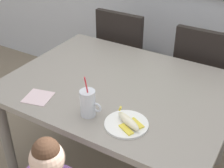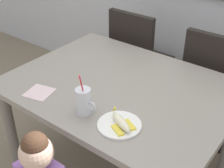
{
  "view_description": "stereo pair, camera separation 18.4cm",
  "coord_description": "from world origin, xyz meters",
  "px_view_note": "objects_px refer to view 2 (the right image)",
  "views": [
    {
      "loc": [
        0.81,
        -1.45,
        1.78
      ],
      "look_at": [
        0.01,
        -0.11,
        0.81
      ],
      "focal_mm": 49.94,
      "sensor_mm": 36.0,
      "label": 1
    },
    {
      "loc": [
        0.97,
        -1.34,
        1.78
      ],
      "look_at": [
        0.01,
        -0.11,
        0.81
      ],
      "focal_mm": 49.94,
      "sensor_mm": 36.0,
      "label": 2
    }
  ],
  "objects_px": {
    "dining_chair_right": "(213,81)",
    "milk_cup": "(84,103)",
    "paper_napkin": "(39,92)",
    "dining_table": "(121,97)",
    "peeled_banana": "(121,123)",
    "snack_plate": "(119,125)",
    "dining_chair_left": "(137,56)"
  },
  "relations": [
    {
      "from": "dining_chair_left",
      "to": "snack_plate",
      "type": "relative_size",
      "value": 4.17
    },
    {
      "from": "dining_table",
      "to": "milk_cup",
      "type": "distance_m",
      "value": 0.39
    },
    {
      "from": "dining_table",
      "to": "paper_napkin",
      "type": "height_order",
      "value": "paper_napkin"
    },
    {
      "from": "snack_plate",
      "to": "peeled_banana",
      "type": "bearing_deg",
      "value": -13.51
    },
    {
      "from": "milk_cup",
      "to": "snack_plate",
      "type": "relative_size",
      "value": 1.09
    },
    {
      "from": "dining_chair_right",
      "to": "snack_plate",
      "type": "xyz_separation_m",
      "value": [
        -0.1,
        -1.07,
        0.21
      ]
    },
    {
      "from": "snack_plate",
      "to": "dining_chair_right",
      "type": "bearing_deg",
      "value": 84.48
    },
    {
      "from": "paper_napkin",
      "to": "peeled_banana",
      "type": "bearing_deg",
      "value": 3.94
    },
    {
      "from": "dining_chair_left",
      "to": "milk_cup",
      "type": "bearing_deg",
      "value": 108.92
    },
    {
      "from": "dining_chair_left",
      "to": "milk_cup",
      "type": "distance_m",
      "value": 1.2
    },
    {
      "from": "snack_plate",
      "to": "peeled_banana",
      "type": "height_order",
      "value": "peeled_banana"
    },
    {
      "from": "milk_cup",
      "to": "snack_plate",
      "type": "bearing_deg",
      "value": 6.84
    },
    {
      "from": "milk_cup",
      "to": "peeled_banana",
      "type": "relative_size",
      "value": 1.46
    },
    {
      "from": "dining_chair_left",
      "to": "dining_chair_right",
      "type": "relative_size",
      "value": 1.0
    },
    {
      "from": "dining_chair_right",
      "to": "milk_cup",
      "type": "distance_m",
      "value": 1.18
    },
    {
      "from": "milk_cup",
      "to": "peeled_banana",
      "type": "height_order",
      "value": "milk_cup"
    },
    {
      "from": "dining_chair_left",
      "to": "milk_cup",
      "type": "height_order",
      "value": "milk_cup"
    },
    {
      "from": "dining_chair_left",
      "to": "peeled_banana",
      "type": "xyz_separation_m",
      "value": [
        0.61,
        -1.09,
        0.24
      ]
    },
    {
      "from": "dining_chair_right",
      "to": "snack_plate",
      "type": "distance_m",
      "value": 1.1
    },
    {
      "from": "dining_chair_left",
      "to": "milk_cup",
      "type": "relative_size",
      "value": 3.82
    },
    {
      "from": "dining_chair_right",
      "to": "snack_plate",
      "type": "relative_size",
      "value": 4.17
    },
    {
      "from": "dining_table",
      "to": "snack_plate",
      "type": "distance_m",
      "value": 0.42
    },
    {
      "from": "dining_chair_right",
      "to": "paper_napkin",
      "type": "bearing_deg",
      "value": 59.04
    },
    {
      "from": "dining_table",
      "to": "paper_napkin",
      "type": "xyz_separation_m",
      "value": [
        -0.33,
        -0.37,
        0.09
      ]
    },
    {
      "from": "peeled_banana",
      "to": "dining_chair_left",
      "type": "bearing_deg",
      "value": 119.47
    },
    {
      "from": "snack_plate",
      "to": "paper_napkin",
      "type": "height_order",
      "value": "snack_plate"
    },
    {
      "from": "peeled_banana",
      "to": "paper_napkin",
      "type": "height_order",
      "value": "peeled_banana"
    },
    {
      "from": "dining_chair_left",
      "to": "paper_napkin",
      "type": "height_order",
      "value": "dining_chair_left"
    },
    {
      "from": "peeled_banana",
      "to": "milk_cup",
      "type": "bearing_deg",
      "value": -174.45
    },
    {
      "from": "milk_cup",
      "to": "paper_napkin",
      "type": "relative_size",
      "value": 1.67
    },
    {
      "from": "dining_chair_right",
      "to": "milk_cup",
      "type": "height_order",
      "value": "milk_cup"
    },
    {
      "from": "snack_plate",
      "to": "paper_napkin",
      "type": "xyz_separation_m",
      "value": [
        -0.57,
        -0.04,
        -0.0
      ]
    }
  ]
}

